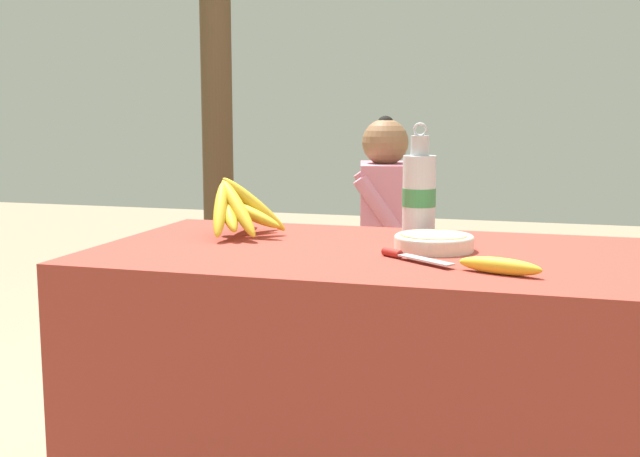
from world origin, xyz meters
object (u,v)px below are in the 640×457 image
Objects in this scene: banana_bunch_ripe at (240,209)px; knife at (408,256)px; wooden_bench at (425,286)px; serving_bowl at (434,241)px; seated_vendor at (373,223)px; banana_bunch_green at (535,260)px; loose_banana_front at (500,266)px; water_bottle at (419,194)px; support_post_near at (217,87)px.

banana_bunch_ripe is 0.56m from knife.
knife is 1.55m from wooden_bench.
wooden_bench is at bearing 99.34° from serving_bowl.
banana_bunch_green is (0.66, 0.04, -0.13)m from seated_vendor.
loose_banana_front is (0.17, -0.25, -0.00)m from serving_bowl.
banana_bunch_ripe is 0.49m from water_bottle.
water_bottle is 0.13× the size of support_post_near.
seated_vendor is 1.10m from support_post_near.
banana_bunch_green is (0.29, 1.16, -0.38)m from water_bottle.
banana_bunch_ripe is at bearing -166.88° from knife.
wooden_bench is (-0.39, 1.59, -0.41)m from loose_banana_front.
loose_banana_front is at bearing -24.71° from banana_bunch_ripe.
serving_bowl is 0.08× the size of support_post_near.
water_bottle is 1.97m from support_post_near.
loose_banana_front is (0.71, -0.33, -0.06)m from banana_bunch_ripe.
banana_bunch_ripe is 1.24m from seated_vendor.
water_bottle reaches higher than serving_bowl.
water_bottle is 1.66× the size of loose_banana_front.
support_post_near is (-1.30, 1.68, 0.43)m from serving_bowl.
water_bottle is (0.47, 0.09, 0.04)m from banana_bunch_ripe.
loose_banana_front is at bearing 11.88° from knife.
seated_vendor is (-0.37, 1.12, -0.25)m from water_bottle.
banana_bunch_ripe is 1.10× the size of banana_bunch_green.
serving_bowl reaches higher than banana_bunch_green.
support_post_near reaches higher than banana_bunch_green.
wooden_bench is at bearing -17.41° from support_post_near.
banana_bunch_green is 0.13× the size of support_post_near.
support_post_near is (-1.08, 0.34, 0.84)m from wooden_bench.
banana_bunch_ripe is 0.24× the size of wooden_bench.
serving_bowl is at bearing 124.86° from loose_banana_front.
banana_bunch_green is at bearing 117.64° from knife.
loose_banana_front reaches higher than wooden_bench.
knife is 0.17× the size of seated_vendor.
water_bottle is 1.69× the size of knife.
banana_bunch_ripe reaches higher than loose_banana_front.
loose_banana_front reaches higher than knife.
seated_vendor is at bearing 85.18° from banana_bunch_ripe.
loose_banana_front is 2.46m from support_post_near.
seated_vendor is (-0.44, 1.30, -0.15)m from serving_bowl.
serving_bowl is at bearing 112.87° from knife.
support_post_near is at bearing 127.37° from loose_banana_front.
seated_vendor is at bearing 108.71° from serving_bowl.
knife is at bearing -55.40° from support_post_near.
serving_bowl is 2.16m from support_post_near.
banana_bunch_ripe is at bearing 171.63° from serving_bowl.
water_bottle is 1.00× the size of banana_bunch_green.
serving_bowl reaches higher than wooden_bench.
water_bottle reaches higher than loose_banana_front.
serving_bowl is at bearing -8.37° from banana_bunch_ripe.
loose_banana_front is 1.67m from seated_vendor.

